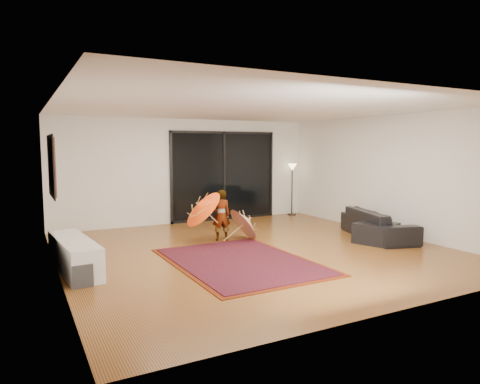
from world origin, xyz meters
TOP-DOWN VIEW (x-y plane):
  - floor at (0.00, 0.00)m, footprint 7.00×7.00m
  - ceiling at (0.00, 0.00)m, footprint 7.00×7.00m
  - wall_back at (0.00, 3.50)m, footprint 7.00×0.00m
  - wall_front at (0.00, -3.50)m, footprint 7.00×0.00m
  - wall_left at (-3.50, 0.00)m, footprint 0.00×7.00m
  - wall_right at (3.50, 0.00)m, footprint 0.00×7.00m
  - sliding_door at (1.00, 3.47)m, footprint 3.06×0.07m
  - painting at (-3.46, 1.00)m, footprint 0.04×1.28m
  - media_console at (-3.25, 0.12)m, footprint 0.65×1.91m
  - speaker at (-3.25, -0.70)m, footprint 0.29×0.29m
  - persian_rug at (-0.65, -0.64)m, footprint 2.25×3.13m
  - sofa at (2.95, -0.28)m, footprint 1.39×2.24m
  - ottoman at (2.52, -0.64)m, footprint 0.94×0.94m
  - floor_lamp at (3.10, 3.25)m, footprint 0.26×0.26m
  - child at (-0.21, 1.07)m, footprint 0.43×0.32m
  - parasol_orange at (-0.76, 1.02)m, footprint 0.75×0.91m
  - parasol_white at (0.39, 0.92)m, footprint 0.60×0.79m

SIDE VIEW (x-z plane):
  - floor at x=0.00m, z-range 0.00..0.00m
  - persian_rug at x=-0.65m, z-range 0.00..0.02m
  - speaker at x=-3.25m, z-range 0.00..0.33m
  - ottoman at x=2.52m, z-range 0.00..0.42m
  - media_console at x=-3.25m, z-range 0.00..0.52m
  - sofa at x=2.95m, z-range 0.00..0.61m
  - parasol_white at x=0.39m, z-range 0.05..0.96m
  - child at x=-0.21m, z-range 0.00..1.09m
  - parasol_orange at x=-0.76m, z-range 0.28..1.19m
  - floor_lamp at x=3.10m, z-range 0.43..1.93m
  - sliding_door at x=1.00m, z-range 0.00..2.40m
  - wall_back at x=0.00m, z-range -2.15..4.85m
  - wall_front at x=0.00m, z-range -2.15..4.85m
  - wall_left at x=-3.50m, z-range -2.15..4.85m
  - wall_right at x=3.50m, z-range -2.15..4.85m
  - painting at x=-3.46m, z-range 1.11..2.19m
  - ceiling at x=0.00m, z-range 2.70..2.70m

